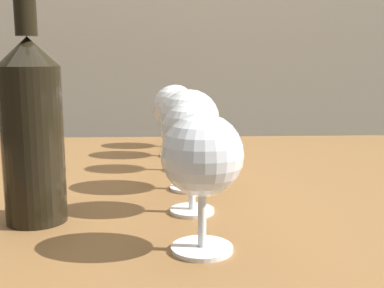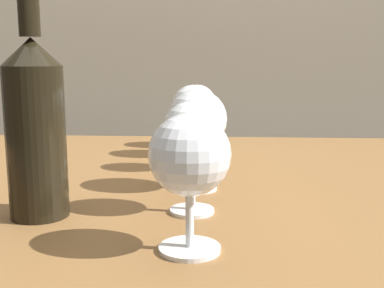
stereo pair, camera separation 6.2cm
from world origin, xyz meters
TOP-DOWN VIEW (x-y plane):
  - dining_table at (0.00, 0.00)m, footprint 1.38×0.86m
  - wine_glass_cabernet at (0.08, -0.32)m, footprint 0.09×0.09m
  - wine_glass_amber at (0.08, -0.19)m, footprint 0.08×0.08m
  - wine_glass_port at (0.08, -0.08)m, footprint 0.09×0.09m
  - wine_glass_merlot at (0.07, 0.05)m, footprint 0.08×0.08m
  - wine_glass_pinot at (0.06, 0.18)m, footprint 0.09×0.09m
  - wine_glass_rose at (0.06, 0.29)m, footprint 0.08×0.08m
  - wine_bottle at (-0.12, -0.21)m, footprint 0.07×0.07m

SIDE VIEW (x-z plane):
  - dining_table at x=0.00m, z-range 0.28..1.01m
  - wine_glass_rose at x=0.06m, z-range 0.75..0.90m
  - wine_glass_cabernet at x=0.08m, z-range 0.76..0.90m
  - wine_glass_pinot at x=0.06m, z-range 0.76..0.90m
  - wine_glass_merlot at x=0.07m, z-range 0.76..0.91m
  - wine_glass_port at x=0.08m, z-range 0.76..0.91m
  - wine_glass_amber at x=0.08m, z-range 0.76..0.91m
  - wine_bottle at x=-0.12m, z-range 0.69..1.01m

